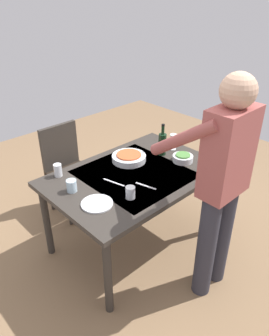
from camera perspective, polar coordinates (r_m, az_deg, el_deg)
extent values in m
plane|color=#846647|center=(3.14, 0.00, -12.66)|extent=(6.00, 6.00, 0.00)
cube|color=#332D28|center=(2.70, 0.00, -1.29)|extent=(1.43, 0.96, 0.04)
cube|color=#C6AD89|center=(2.69, 0.00, -0.96)|extent=(0.78, 0.82, 0.00)
cylinder|color=#332D28|center=(3.53, 2.99, -0.25)|extent=(0.06, 0.06, 0.70)
cylinder|color=#332D28|center=(2.90, -15.19, -9.00)|extent=(0.06, 0.06, 0.70)
cylinder|color=#332D28|center=(3.12, 13.99, -5.75)|extent=(0.06, 0.06, 0.70)
cylinder|color=#332D28|center=(2.37, -4.70, -18.43)|extent=(0.06, 0.06, 0.70)
cube|color=black|center=(3.32, -10.94, -1.01)|extent=(0.40, 0.40, 0.04)
cube|color=#332D28|center=(3.34, -13.06, 3.76)|extent=(0.40, 0.04, 0.45)
cylinder|color=#332D28|center=(3.63, -9.88, -2.13)|extent=(0.04, 0.04, 0.43)
cylinder|color=#332D28|center=(3.49, -14.46, -4.11)|extent=(0.04, 0.04, 0.43)
cylinder|color=#332D28|center=(3.39, -6.60, -4.35)|extent=(0.04, 0.04, 0.43)
cylinder|color=#332D28|center=(3.24, -11.39, -6.60)|extent=(0.04, 0.04, 0.43)
cylinder|color=#2D2D38|center=(2.49, 12.48, -13.49)|extent=(0.14, 0.14, 0.88)
cylinder|color=#2D2D38|center=(2.62, 15.07, -11.27)|extent=(0.14, 0.14, 0.88)
cube|color=#9E4C47|center=(2.14, 16.16, 2.58)|extent=(0.36, 0.20, 0.60)
sphere|color=tan|center=(2.00, 17.78, 12.80)|extent=(0.22, 0.22, 0.22)
cylinder|color=#9E4C47|center=(2.10, 8.48, 5.14)|extent=(0.08, 0.52, 0.40)
cylinder|color=#9E4C47|center=(2.36, 13.77, 7.42)|extent=(0.08, 0.52, 0.40)
cylinder|color=black|center=(2.96, 4.90, 4.16)|extent=(0.07, 0.07, 0.20)
cylinder|color=black|center=(2.91, 5.02, 6.65)|extent=(0.03, 0.03, 0.08)
cylinder|color=black|center=(2.89, 5.06, 7.53)|extent=(0.03, 0.03, 0.02)
cylinder|color=white|center=(3.11, 6.71, 3.35)|extent=(0.06, 0.06, 0.01)
cylinder|color=white|center=(3.09, 6.75, 3.98)|extent=(0.01, 0.01, 0.07)
cone|color=white|center=(3.06, 6.83, 5.20)|extent=(0.07, 0.07, 0.07)
cylinder|color=maroon|center=(3.07, 6.80, 4.82)|extent=(0.03, 0.03, 0.03)
cylinder|color=silver|center=(2.37, -0.74, -4.33)|extent=(0.07, 0.07, 0.09)
cylinder|color=silver|center=(2.49, -10.99, -3.08)|extent=(0.08, 0.08, 0.09)
cylinder|color=silver|center=(2.70, -13.31, -0.38)|extent=(0.07, 0.07, 0.11)
cylinder|color=silver|center=(2.87, -1.00, 1.76)|extent=(0.30, 0.30, 0.05)
cylinder|color=#C6562D|center=(2.86, -1.00, 2.17)|extent=(0.22, 0.22, 0.03)
cylinder|color=silver|center=(2.90, 8.47, 1.69)|extent=(0.18, 0.18, 0.05)
cylinder|color=#4C843D|center=(2.89, 8.51, 2.09)|extent=(0.13, 0.13, 0.03)
cylinder|color=silver|center=(2.34, -6.62, -6.24)|extent=(0.23, 0.23, 0.01)
cube|color=silver|center=(2.57, -3.66, -2.55)|extent=(0.06, 0.20, 0.00)
cube|color=silver|center=(2.52, 1.99, -3.18)|extent=(0.06, 0.18, 0.00)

